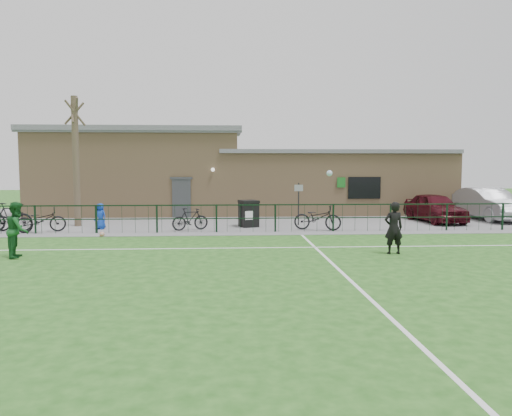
{
  "coord_description": "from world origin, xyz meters",
  "views": [
    {
      "loc": [
        -1.06,
        -13.03,
        2.88
      ],
      "look_at": [
        0.0,
        5.0,
        1.3
      ],
      "focal_mm": 35.0,
      "sensor_mm": 36.0,
      "label": 1
    }
  ],
  "objects": [
    {
      "name": "sign_post",
      "position": [
        2.32,
        10.22,
        1.02
      ],
      "size": [
        0.07,
        0.07,
        2.0
      ],
      "primitive_type": "cylinder",
      "rotation": [
        0.0,
        0.0,
        0.29
      ],
      "color": "black",
      "rests_on": "paving_strip"
    },
    {
      "name": "paving_strip",
      "position": [
        0.0,
        13.5,
        0.01
      ],
      "size": [
        34.0,
        13.0,
        0.02
      ],
      "primitive_type": "cube",
      "color": "slate",
      "rests_on": "ground"
    },
    {
      "name": "bare_tree",
      "position": [
        -8.0,
        10.5,
        3.0
      ],
      "size": [
        0.3,
        0.3,
        6.0
      ],
      "primitive_type": "cylinder",
      "color": "#4B3C2D",
      "rests_on": "ground"
    },
    {
      "name": "spectator_child",
      "position": [
        -6.65,
        9.29,
        0.6
      ],
      "size": [
        0.66,
        0.54,
        1.15
      ],
      "primitive_type": "imported",
      "rotation": [
        0.0,
        0.0,
        -0.37
      ],
      "color": "#123DB1",
      "rests_on": "paving_strip"
    },
    {
      "name": "car_maroon",
      "position": [
        9.32,
        11.19,
        0.74
      ],
      "size": [
        2.08,
        4.37,
        1.44
      ],
      "primitive_type": "imported",
      "rotation": [
        0.0,
        0.0,
        0.09
      ],
      "color": "#440C15",
      "rests_on": "paving_strip"
    },
    {
      "name": "ground",
      "position": [
        0.0,
        0.0,
        0.0
      ],
      "size": [
        90.0,
        90.0,
        0.0
      ],
      "primitive_type": "plane",
      "color": "#215318",
      "rests_on": "ground"
    },
    {
      "name": "pitch_line_mid",
      "position": [
        0.0,
        4.0,
        0.0
      ],
      "size": [
        28.0,
        0.1,
        0.01
      ],
      "primitive_type": "cube",
      "color": "white",
      "rests_on": "ground"
    },
    {
      "name": "pitch_line_touch",
      "position": [
        0.0,
        7.8,
        0.0
      ],
      "size": [
        28.0,
        0.1,
        0.01
      ],
      "primitive_type": "cube",
      "color": "white",
      "rests_on": "ground"
    },
    {
      "name": "bicycle_d",
      "position": [
        -2.66,
        8.69,
        0.51
      ],
      "size": [
        1.68,
        1.03,
        0.98
      ],
      "primitive_type": "imported",
      "rotation": [
        0.0,
        0.0,
        1.95
      ],
      "color": "black",
      "rests_on": "paving_strip"
    },
    {
      "name": "perimeter_fence",
      "position": [
        0.0,
        8.0,
        0.6
      ],
      "size": [
        28.0,
        0.1,
        1.2
      ],
      "primitive_type": "cube",
      "color": "black",
      "rests_on": "ground"
    },
    {
      "name": "outfield_player",
      "position": [
        -7.54,
        2.69,
        0.87
      ],
      "size": [
        0.8,
        0.95,
        1.73
      ],
      "primitive_type": "imported",
      "rotation": [
        0.0,
        0.0,
        1.76
      ],
      "color": "#175121",
      "rests_on": "ground"
    },
    {
      "name": "car_silver",
      "position": [
        12.5,
        12.04,
        0.84
      ],
      "size": [
        2.13,
        5.1,
        1.64
      ],
      "primitive_type": "imported",
      "rotation": [
        0.0,
        0.0,
        0.08
      ],
      "color": "#94959A",
      "rests_on": "paving_strip"
    },
    {
      "name": "wheelie_bin_left",
      "position": [
        -0.08,
        9.95,
        0.53
      ],
      "size": [
        0.75,
        0.83,
        1.02
      ],
      "primitive_type": "cube",
      "rotation": [
        0.0,
        0.0,
        -0.1
      ],
      "color": "black",
      "rests_on": "paving_strip"
    },
    {
      "name": "pitch_line_perp",
      "position": [
        2.0,
        0.0,
        0.0
      ],
      "size": [
        0.1,
        16.0,
        0.01
      ],
      "primitive_type": "cube",
      "color": "white",
      "rests_on": "ground"
    },
    {
      "name": "bicycle_e",
      "position": [
        2.89,
        8.42,
        0.56
      ],
      "size": [
        2.19,
        1.33,
        1.09
      ],
      "primitive_type": "imported",
      "rotation": [
        0.0,
        0.0,
        1.25
      ],
      "color": "black",
      "rests_on": "paving_strip"
    },
    {
      "name": "goalkeeper_kick",
      "position": [
        4.26,
        2.67,
        0.89
      ],
      "size": [
        1.97,
        3.05,
        2.66
      ],
      "color": "black",
      "rests_on": "ground"
    },
    {
      "name": "ball_ground",
      "position": [
        -6.05,
        7.04,
        0.1
      ],
      "size": [
        0.2,
        0.2,
        0.2
      ],
      "primitive_type": "sphere",
      "color": "silver",
      "rests_on": "ground"
    },
    {
      "name": "bicycle_b",
      "position": [
        -10.31,
        8.74,
        0.63
      ],
      "size": [
        2.11,
        0.93,
        1.22
      ],
      "primitive_type": "imported",
      "rotation": [
        0.0,
        0.0,
        1.39
      ],
      "color": "black",
      "rests_on": "paving_strip"
    },
    {
      "name": "bicycle_c",
      "position": [
        -8.9,
        8.4,
        0.54
      ],
      "size": [
        2.08,
        1.35,
        1.03
      ],
      "primitive_type": "imported",
      "rotation": [
        0.0,
        0.0,
        1.94
      ],
      "color": "black",
      "rests_on": "paving_strip"
    },
    {
      "name": "clubhouse",
      "position": [
        -0.88,
        16.5,
        2.22
      ],
      "size": [
        24.25,
        5.4,
        4.96
      ],
      "color": "tan",
      "rests_on": "ground"
    },
    {
      "name": "wheelie_bin_right",
      "position": [
        -0.06,
        9.78,
        0.59
      ],
      "size": [
        0.96,
        1.03,
        1.13
      ],
      "primitive_type": "cube",
      "rotation": [
        0.0,
        0.0,
        0.29
      ],
      "color": "black",
      "rests_on": "paving_strip"
    }
  ]
}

